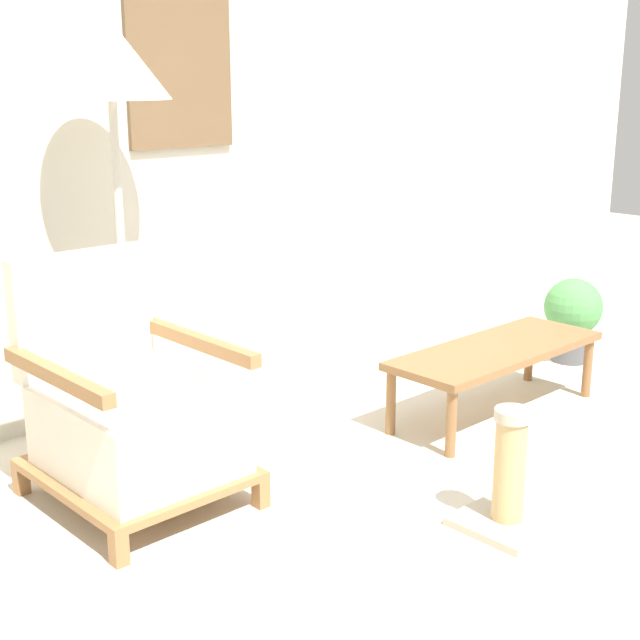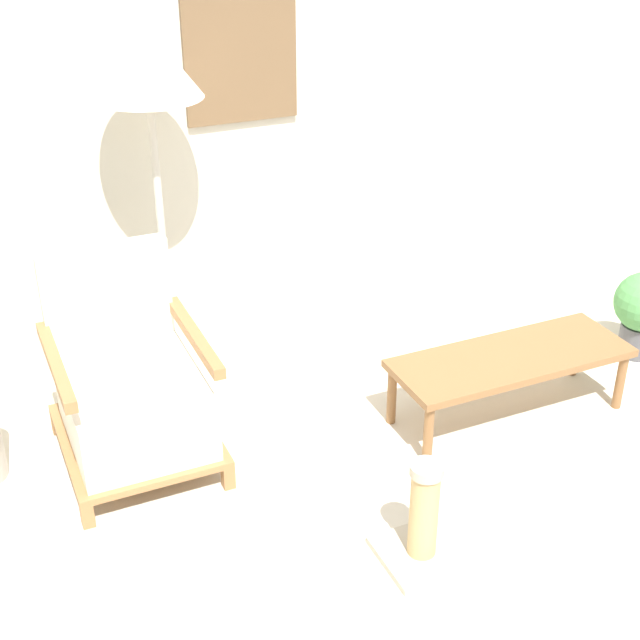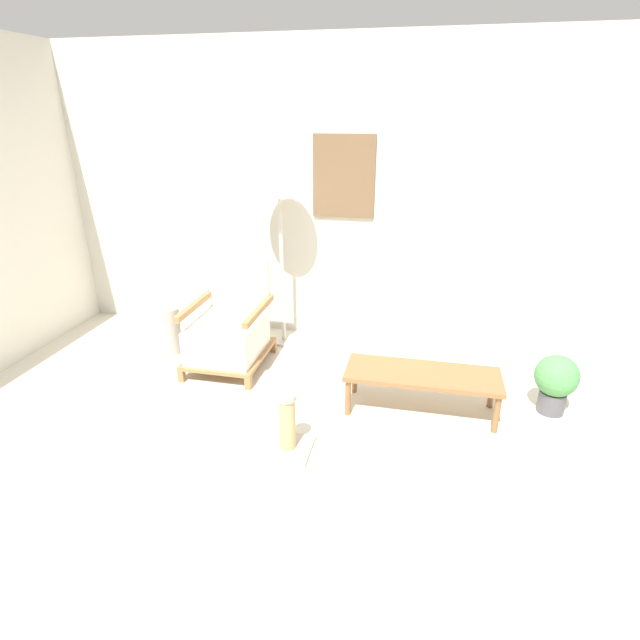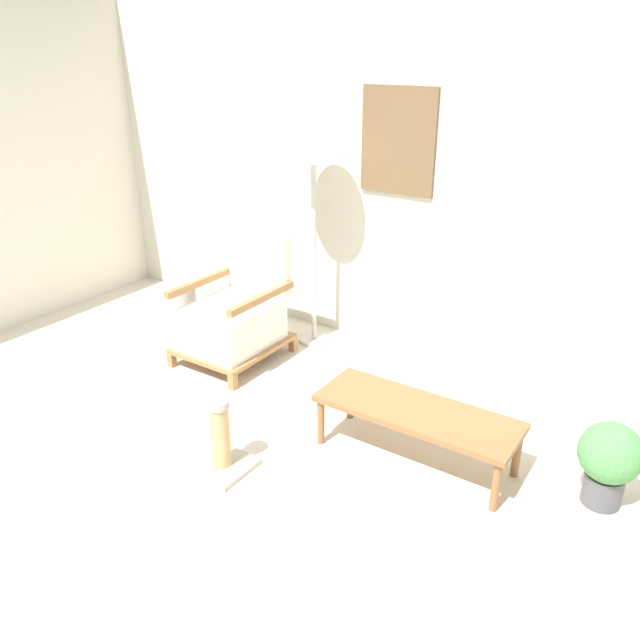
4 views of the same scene
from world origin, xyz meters
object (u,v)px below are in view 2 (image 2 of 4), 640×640
at_px(armchair, 131,392).
at_px(scratching_post, 423,526).
at_px(floor_lamp, 147,73).
at_px(coffee_table, 511,362).

height_order(armchair, scratching_post, armchair).
height_order(floor_lamp, coffee_table, floor_lamp).
bearing_deg(armchair, scratching_post, -52.65).
bearing_deg(coffee_table, floor_lamp, 144.43).
xyz_separation_m(armchair, scratching_post, (0.82, -1.08, -0.17)).
relative_size(armchair, coffee_table, 0.78).
distance_m(armchair, floor_lamp, 1.36).
height_order(armchair, floor_lamp, floor_lamp).
xyz_separation_m(coffee_table, scratching_post, (-0.84, -0.67, -0.13)).
relative_size(armchair, scratching_post, 2.04).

